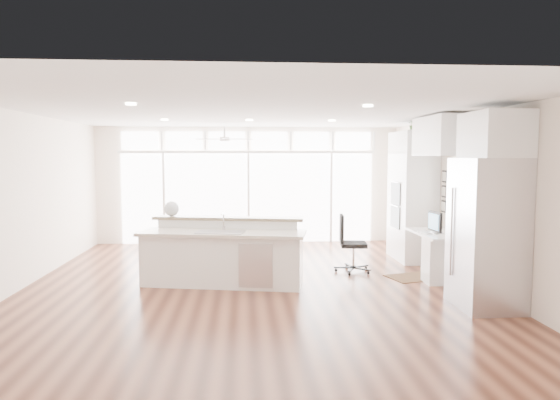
{
  "coord_description": "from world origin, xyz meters",
  "views": [
    {
      "loc": [
        -0.1,
        -7.68,
        2.02
      ],
      "look_at": [
        0.5,
        0.6,
        1.29
      ],
      "focal_mm": 32.0,
      "sensor_mm": 36.0,
      "label": 1
    }
  ],
  "objects": [
    {
      "name": "floor",
      "position": [
        0.0,
        0.0,
        -0.01
      ],
      "size": [
        7.0,
        8.0,
        0.02
      ],
      "primitive_type": "cube",
      "color": "#462115",
      "rests_on": "ground"
    },
    {
      "name": "ceiling",
      "position": [
        0.0,
        0.0,
        2.7
      ],
      "size": [
        7.0,
        8.0,
        0.02
      ],
      "primitive_type": "cube",
      "color": "white",
      "rests_on": "wall_back"
    },
    {
      "name": "wall_back",
      "position": [
        0.0,
        4.0,
        1.35
      ],
      "size": [
        7.0,
        0.04,
        2.7
      ],
      "primitive_type": "cube",
      "color": "white",
      "rests_on": "floor"
    },
    {
      "name": "wall_front",
      "position": [
        0.0,
        -4.0,
        1.35
      ],
      "size": [
        7.0,
        0.04,
        2.7
      ],
      "primitive_type": "cube",
      "color": "white",
      "rests_on": "floor"
    },
    {
      "name": "wall_left",
      "position": [
        -3.5,
        0.0,
        1.35
      ],
      "size": [
        0.04,
        8.0,
        2.7
      ],
      "primitive_type": "cube",
      "color": "white",
      "rests_on": "floor"
    },
    {
      "name": "wall_right",
      "position": [
        3.5,
        0.0,
        1.35
      ],
      "size": [
        0.04,
        8.0,
        2.7
      ],
      "primitive_type": "cube",
      "color": "white",
      "rests_on": "floor"
    },
    {
      "name": "glass_wall",
      "position": [
        0.0,
        3.94,
        1.05
      ],
      "size": [
        5.8,
        0.06,
        2.08
      ],
      "primitive_type": "cube",
      "color": "white",
      "rests_on": "wall_back"
    },
    {
      "name": "transom_row",
      "position": [
        0.0,
        3.94,
        2.38
      ],
      "size": [
        5.9,
        0.06,
        0.4
      ],
      "primitive_type": "cube",
      "color": "white",
      "rests_on": "wall_back"
    },
    {
      "name": "desk_window",
      "position": [
        3.46,
        0.3,
        1.55
      ],
      "size": [
        0.04,
        0.85,
        0.85
      ],
      "primitive_type": "cube",
      "color": "white",
      "rests_on": "wall_right"
    },
    {
      "name": "ceiling_fan",
      "position": [
        -0.5,
        2.8,
        2.48
      ],
      "size": [
        1.16,
        1.16,
        0.32
      ],
      "primitive_type": "cube",
      "color": "silver",
      "rests_on": "ceiling"
    },
    {
      "name": "recessed_lights",
      "position": [
        0.0,
        0.2,
        2.68
      ],
      "size": [
        3.4,
        3.0,
        0.02
      ],
      "primitive_type": "cube",
      "color": "white",
      "rests_on": "ceiling"
    },
    {
      "name": "oven_cabinet",
      "position": [
        3.17,
        1.8,
        1.25
      ],
      "size": [
        0.64,
        1.2,
        2.5
      ],
      "primitive_type": "cube",
      "color": "white",
      "rests_on": "floor"
    },
    {
      "name": "desk_nook",
      "position": [
        3.13,
        0.3,
        0.38
      ],
      "size": [
        0.72,
        1.3,
        0.76
      ],
      "primitive_type": "cube",
      "color": "white",
      "rests_on": "floor"
    },
    {
      "name": "upper_cabinets",
      "position": [
        3.17,
        0.3,
        2.35
      ],
      "size": [
        0.64,
        1.3,
        0.64
      ],
      "primitive_type": "cube",
      "color": "white",
      "rests_on": "wall_right"
    },
    {
      "name": "refrigerator",
      "position": [
        3.11,
        -1.35,
        1.0
      ],
      "size": [
        0.76,
        0.9,
        2.0
      ],
      "primitive_type": "cube",
      "color": "#BDBCC1",
      "rests_on": "floor"
    },
    {
      "name": "fridge_cabinet",
      "position": [
        3.17,
        -1.35,
        2.3
      ],
      "size": [
        0.64,
        0.9,
        0.6
      ],
      "primitive_type": "cube",
      "color": "white",
      "rests_on": "wall_right"
    },
    {
      "name": "framed_photos",
      "position": [
        3.46,
        0.92,
        1.4
      ],
      "size": [
        0.06,
        0.22,
        0.8
      ],
      "primitive_type": "cube",
      "color": "black",
      "rests_on": "wall_right"
    },
    {
      "name": "kitchen_island",
      "position": [
        -0.45,
        0.09,
        0.51
      ],
      "size": [
        2.73,
        1.45,
        1.03
      ],
      "primitive_type": "cube",
      "rotation": [
        0.0,
        0.0,
        -0.19
      ],
      "color": "white",
      "rests_on": "floor"
    },
    {
      "name": "rug",
      "position": [
        2.72,
        0.33,
        0.01
      ],
      "size": [
        0.97,
        0.81,
        0.01
      ],
      "primitive_type": "cube",
      "rotation": [
        0.0,
        0.0,
        0.29
      ],
      "color": "#331E10",
      "rests_on": "floor"
    },
    {
      "name": "office_chair",
      "position": [
        1.8,
        0.81,
        0.5
      ],
      "size": [
        0.57,
        0.54,
        1.0
      ],
      "primitive_type": "cube",
      "rotation": [
        0.0,
        0.0,
        -0.12
      ],
      "color": "black",
      "rests_on": "floor"
    },
    {
      "name": "fishbowl",
      "position": [
        -1.31,
        0.66,
        1.15
      ],
      "size": [
        0.3,
        0.3,
        0.25
      ],
      "primitive_type": "sphere",
      "rotation": [
        0.0,
        0.0,
        -0.22
      ],
      "color": "silver",
      "rests_on": "kitchen_island"
    },
    {
      "name": "monitor",
      "position": [
        3.05,
        0.3,
        0.94
      ],
      "size": [
        0.1,
        0.44,
        0.37
      ],
      "primitive_type": "cube",
      "rotation": [
        0.0,
        0.0,
        0.07
      ],
      "color": "black",
      "rests_on": "desk_nook"
    },
    {
      "name": "keyboard",
      "position": [
        2.88,
        0.3,
        0.77
      ],
      "size": [
        0.17,
        0.33,
        0.02
      ],
      "primitive_type": "cube",
      "rotation": [
        0.0,
        0.0,
        0.17
      ],
      "color": "silver",
      "rests_on": "desk_nook"
    },
    {
      "name": "potted_plant",
      "position": [
        3.17,
        1.8,
        2.6
      ],
      "size": [
        0.27,
        0.3,
        0.21
      ],
      "primitive_type": "imported",
      "rotation": [
        0.0,
        0.0,
        0.12
      ],
      "color": "#3B632A",
      "rests_on": "oven_cabinet"
    }
  ]
}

